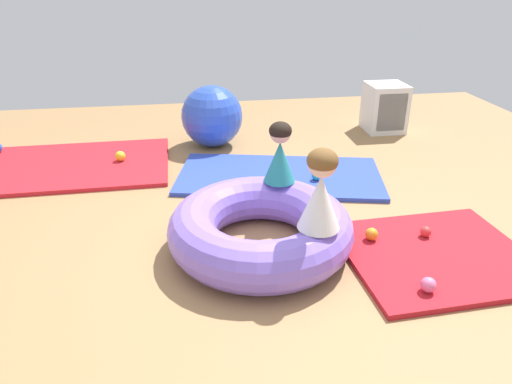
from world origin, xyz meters
name	(u,v)px	position (x,y,z in m)	size (l,w,h in m)	color
ground_plane	(252,249)	(0.00, 0.00, 0.00)	(8.00, 8.00, 0.00)	#9E7549
gym_mat_near_left	(279,176)	(0.44, 1.18, 0.02)	(1.89, 0.94, 0.04)	#2D47B7
gym_mat_far_right	(436,255)	(1.24, -0.30, 0.02)	(1.22, 1.07, 0.04)	#B21923
gym_mat_far_left	(71,166)	(-1.56, 1.74, 0.02)	(1.89, 1.23, 0.04)	red
inflatable_cushion	(260,228)	(0.06, -0.01, 0.17)	(1.28, 1.28, 0.34)	#8466E0
child_in_white	(321,191)	(0.37, -0.33, 0.59)	(0.35, 0.35, 0.52)	white
child_in_teal	(280,153)	(0.27, 0.39, 0.56)	(0.33, 0.33, 0.46)	teal
play_ball_orange	(372,234)	(0.85, -0.07, 0.09)	(0.09, 0.09, 0.09)	orange
play_ball_teal	(316,176)	(0.74, 0.99, 0.08)	(0.09, 0.09, 0.09)	teal
play_ball_pink	(428,285)	(0.97, -0.68, 0.09)	(0.09, 0.09, 0.09)	pink
play_ball_yellow	(120,156)	(-1.08, 1.75, 0.09)	(0.10, 0.10, 0.10)	yellow
play_ball_red	(426,232)	(1.26, -0.08, 0.08)	(0.08, 0.08, 0.08)	red
exercise_ball_large	(212,116)	(-0.12, 2.17, 0.33)	(0.66, 0.66, 0.66)	blue
storage_cube	(385,108)	(1.95, 2.37, 0.28)	(0.44, 0.44, 0.56)	silver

